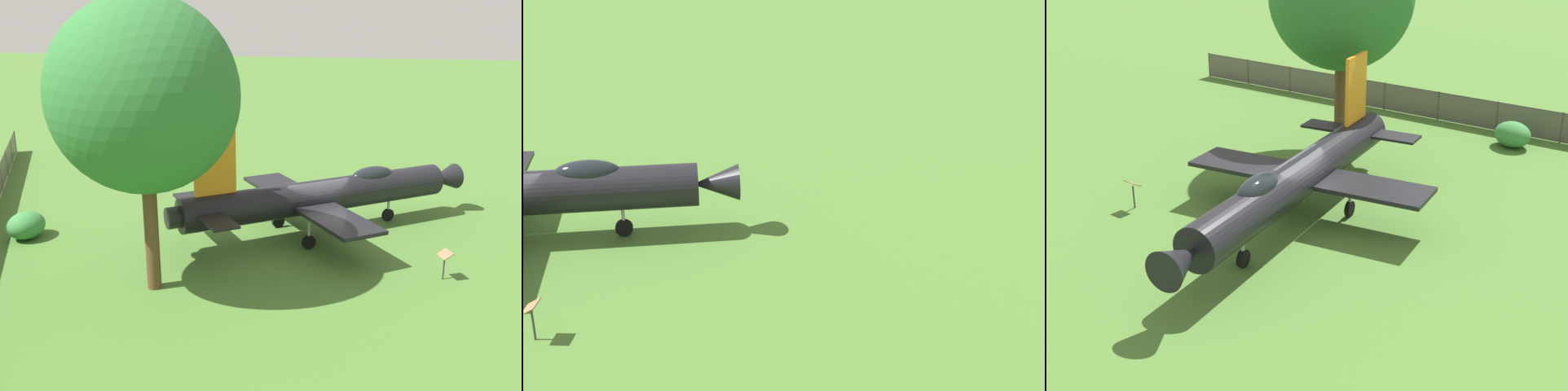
# 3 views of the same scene
# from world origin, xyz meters

# --- Properties ---
(info_plaque) EXTENTS (0.71, 0.61, 1.14)m
(info_plaque) POSITION_xyz_m (3.96, 5.12, 0.85)
(info_plaque) COLOR #333333
(info_plaque) RESTS_ON ground_plane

